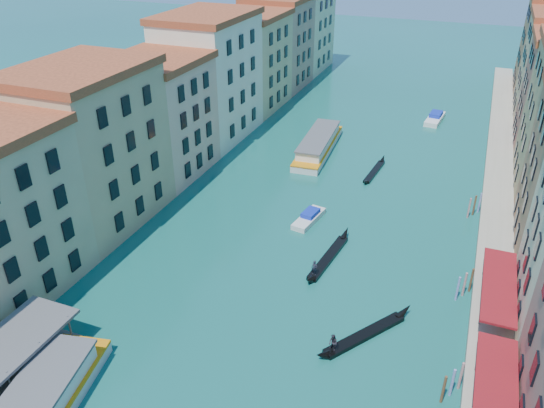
% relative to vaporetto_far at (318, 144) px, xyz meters
% --- Properties ---
extents(left_bank_palazzos, '(12.80, 128.40, 21.00)m').
position_rel_vaporetto_far_xyz_m(left_bank_palazzos, '(-19.75, -6.17, 8.43)').
color(left_bank_palazzos, '#C1B086').
rests_on(left_bank_palazzos, ground).
extents(quay, '(4.00, 140.00, 1.00)m').
position_rel_vaporetto_far_xyz_m(quay, '(28.25, -5.84, -0.77)').
color(quay, '#A29982').
rests_on(quay, ground).
extents(mooring_poles_right, '(1.44, 54.24, 3.20)m').
position_rel_vaporetto_far_xyz_m(mooring_poles_right, '(25.35, -42.04, 0.03)').
color(mooring_poles_right, '#51331C').
rests_on(mooring_poles_right, ground).
extents(vaporetto_far, '(5.55, 19.26, 2.83)m').
position_rel_vaporetto_far_xyz_m(vaporetto_far, '(0.00, 0.00, 0.00)').
color(vaporetto_far, silver).
rests_on(vaporetto_far, ground).
extents(gondola_fore, '(2.41, 12.47, 2.49)m').
position_rel_vaporetto_far_xyz_m(gondola_fore, '(10.43, -29.72, -0.85)').
color(gondola_fore, black).
rests_on(gondola_fore, ground).
extents(gondola_right, '(7.77, 10.68, 2.46)m').
position_rel_vaporetto_far_xyz_m(gondola_right, '(17.06, -40.86, -0.80)').
color(gondola_right, black).
rests_on(gondola_right, ground).
extents(gondola_far, '(1.75, 10.73, 1.52)m').
position_rel_vaporetto_far_xyz_m(gondola_far, '(10.54, -4.70, -0.96)').
color(gondola_far, black).
rests_on(gondola_far, ground).
extents(motorboat_mid, '(2.91, 6.45, 1.29)m').
position_rel_vaporetto_far_xyz_m(motorboat_mid, '(5.66, -22.21, -0.77)').
color(motorboat_mid, silver).
rests_on(motorboat_mid, ground).
extents(motorboat_far, '(3.21, 8.00, 1.62)m').
position_rel_vaporetto_far_xyz_m(motorboat_far, '(16.48, 22.00, -0.65)').
color(motorboat_far, white).
rests_on(motorboat_far, ground).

